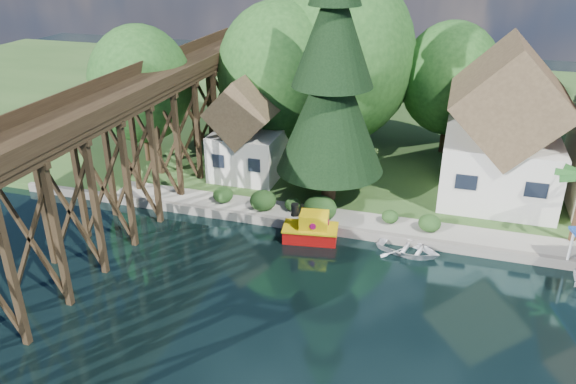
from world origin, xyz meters
name	(u,v)px	position (x,y,z in m)	size (l,w,h in m)	color
ground	(353,317)	(0.00, 0.00, 0.00)	(140.00, 140.00, 0.00)	black
bank	(416,118)	(0.00, 34.00, 0.25)	(140.00, 52.00, 0.50)	#2B4B1E
seawall	(444,246)	(4.00, 8.00, 0.31)	(60.00, 0.40, 0.62)	slate
promenade	(479,237)	(6.00, 9.30, 0.53)	(50.00, 2.60, 0.06)	gray
trestle_bridge	(118,150)	(-16.00, 5.17, 5.35)	(4.12, 44.18, 9.30)	black
house_left	(503,134)	(7.00, 16.00, 5.14)	(7.64, 8.64, 11.02)	beige
shed	(248,134)	(-11.00, 14.50, 3.83)	(5.09, 5.40, 7.85)	beige
bg_trees	(423,79)	(1.00, 21.25, 7.29)	(49.90, 13.30, 10.57)	#382314
shrubs	(312,205)	(-4.60, 9.26, 1.23)	(15.76, 2.47, 1.70)	#1B3C15
conifer	(332,76)	(-4.16, 12.19, 9.18)	(7.32, 7.32, 18.02)	#382314
tugboat	(311,229)	(-4.04, 6.94, 0.74)	(3.64, 2.34, 2.47)	red
boat_white_a	(409,247)	(1.99, 7.09, 0.39)	(2.70, 3.79, 0.78)	white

